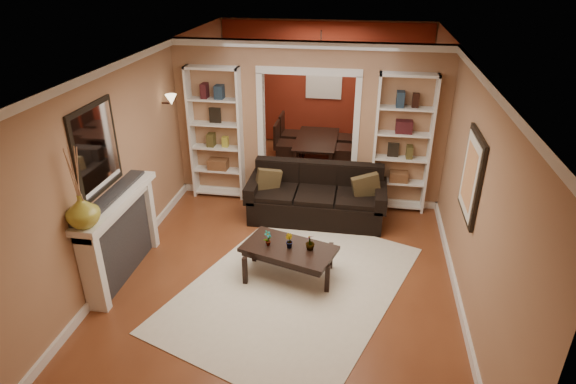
% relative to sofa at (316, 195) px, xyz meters
% --- Properties ---
extents(floor, '(8.00, 8.00, 0.00)m').
position_rel_sofa_xyz_m(floor, '(-0.25, -0.45, -0.43)').
color(floor, brown).
rests_on(floor, ground).
extents(ceiling, '(8.00, 8.00, 0.00)m').
position_rel_sofa_xyz_m(ceiling, '(-0.25, -0.45, 2.27)').
color(ceiling, white).
rests_on(ceiling, ground).
extents(wall_back, '(8.00, 0.00, 8.00)m').
position_rel_sofa_xyz_m(wall_back, '(-0.25, 3.55, 0.92)').
color(wall_back, '#A77958').
rests_on(wall_back, ground).
extents(wall_front, '(8.00, 0.00, 8.00)m').
position_rel_sofa_xyz_m(wall_front, '(-0.25, -4.45, 0.92)').
color(wall_front, '#A77958').
rests_on(wall_front, ground).
extents(wall_left, '(0.00, 8.00, 8.00)m').
position_rel_sofa_xyz_m(wall_left, '(-2.50, -0.45, 0.92)').
color(wall_left, '#A77958').
rests_on(wall_left, ground).
extents(wall_right, '(0.00, 8.00, 8.00)m').
position_rel_sofa_xyz_m(wall_right, '(2.00, -0.45, 0.92)').
color(wall_right, '#A77958').
rests_on(wall_right, ground).
extents(partition_wall, '(4.50, 0.15, 2.70)m').
position_rel_sofa_xyz_m(partition_wall, '(-0.25, 0.75, 0.92)').
color(partition_wall, '#A77958').
rests_on(partition_wall, floor).
extents(red_back_panel, '(4.44, 0.04, 2.64)m').
position_rel_sofa_xyz_m(red_back_panel, '(-0.25, 3.52, 0.89)').
color(red_back_panel, maroon).
rests_on(red_back_panel, floor).
extents(dining_window, '(0.78, 0.03, 0.98)m').
position_rel_sofa_xyz_m(dining_window, '(-0.25, 3.48, 1.12)').
color(dining_window, '#8CA5CC').
rests_on(dining_window, wall_back).
extents(area_rug, '(3.45, 4.02, 0.01)m').
position_rel_sofa_xyz_m(area_rug, '(-0.08, -1.87, -0.43)').
color(area_rug, silver).
rests_on(area_rug, floor).
extents(sofa, '(2.21, 0.95, 0.86)m').
position_rel_sofa_xyz_m(sofa, '(0.00, 0.00, 0.00)').
color(sofa, black).
rests_on(sofa, floor).
extents(pillow_left, '(0.40, 0.27, 0.39)m').
position_rel_sofa_xyz_m(pillow_left, '(-0.78, -0.02, 0.19)').
color(pillow_left, brown).
rests_on(pillow_left, sofa).
extents(pillow_right, '(0.44, 0.23, 0.42)m').
position_rel_sofa_xyz_m(pillow_right, '(0.78, -0.02, 0.20)').
color(pillow_right, brown).
rests_on(pillow_right, sofa).
extents(coffee_table, '(1.33, 0.96, 0.45)m').
position_rel_sofa_xyz_m(coffee_table, '(-0.18, -1.64, -0.21)').
color(coffee_table, black).
rests_on(coffee_table, floor).
extents(plant_left, '(0.12, 0.14, 0.22)m').
position_rel_sofa_xyz_m(plant_left, '(-0.46, -1.64, 0.13)').
color(plant_left, '#336626').
rests_on(plant_left, coffee_table).
extents(plant_center, '(0.14, 0.14, 0.20)m').
position_rel_sofa_xyz_m(plant_center, '(-0.18, -1.64, 0.12)').
color(plant_center, '#336626').
rests_on(plant_center, coffee_table).
extents(plant_right, '(0.17, 0.17, 0.21)m').
position_rel_sofa_xyz_m(plant_right, '(0.10, -1.64, 0.13)').
color(plant_right, '#336626').
rests_on(plant_right, coffee_table).
extents(bookshelf_left, '(0.90, 0.30, 2.30)m').
position_rel_sofa_xyz_m(bookshelf_left, '(-1.80, 0.58, 0.72)').
color(bookshelf_left, white).
rests_on(bookshelf_left, floor).
extents(bookshelf_right, '(0.90, 0.30, 2.30)m').
position_rel_sofa_xyz_m(bookshelf_right, '(1.30, 0.58, 0.72)').
color(bookshelf_right, white).
rests_on(bookshelf_right, floor).
extents(fireplace, '(0.32, 1.70, 1.16)m').
position_rel_sofa_xyz_m(fireplace, '(-2.34, -1.95, 0.15)').
color(fireplace, white).
rests_on(fireplace, floor).
extents(vase, '(0.43, 0.43, 0.38)m').
position_rel_sofa_xyz_m(vase, '(-2.34, -2.65, 0.92)').
color(vase, '#A3A034').
rests_on(vase, fireplace).
extents(mirror, '(0.03, 0.95, 1.10)m').
position_rel_sofa_xyz_m(mirror, '(-2.48, -1.95, 1.37)').
color(mirror, silver).
rests_on(mirror, wall_left).
extents(wall_sconce, '(0.18, 0.18, 0.22)m').
position_rel_sofa_xyz_m(wall_sconce, '(-2.40, 0.10, 1.40)').
color(wall_sconce, '#FFE0A5').
rests_on(wall_sconce, wall_left).
extents(framed_art, '(0.04, 0.85, 1.05)m').
position_rel_sofa_xyz_m(framed_art, '(1.96, -1.45, 1.12)').
color(framed_art, black).
rests_on(framed_art, wall_right).
extents(dining_table, '(1.49, 0.83, 0.53)m').
position_rel_sofa_xyz_m(dining_table, '(-0.23, 2.37, -0.17)').
color(dining_table, black).
rests_on(dining_table, floor).
extents(dining_chair_nw, '(0.58, 0.58, 0.94)m').
position_rel_sofa_xyz_m(dining_chair_nw, '(-0.78, 2.07, 0.04)').
color(dining_chair_nw, black).
rests_on(dining_chair_nw, floor).
extents(dining_chair_ne, '(0.49, 0.49, 0.91)m').
position_rel_sofa_xyz_m(dining_chair_ne, '(0.32, 2.07, 0.02)').
color(dining_chair_ne, black).
rests_on(dining_chair_ne, floor).
extents(dining_chair_sw, '(0.53, 0.53, 0.95)m').
position_rel_sofa_xyz_m(dining_chair_sw, '(-0.78, 2.67, 0.04)').
color(dining_chair_sw, black).
rests_on(dining_chair_sw, floor).
extents(dining_chair_se, '(0.46, 0.46, 0.91)m').
position_rel_sofa_xyz_m(dining_chair_se, '(0.32, 2.67, 0.02)').
color(dining_chair_se, black).
rests_on(dining_chair_se, floor).
extents(chandelier, '(0.50, 0.50, 0.30)m').
position_rel_sofa_xyz_m(chandelier, '(-0.25, 2.25, 1.59)').
color(chandelier, black).
rests_on(chandelier, ceiling).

